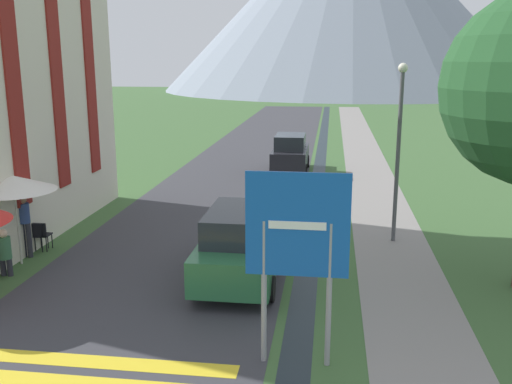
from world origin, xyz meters
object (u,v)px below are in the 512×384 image
(cafe_chair_far_right, at_px, (37,234))
(cafe_umbrella_middle_white, at_px, (14,183))
(road_sign, at_px, (297,242))
(parked_car_far, at_px, (290,153))
(person_seated_near, at_px, (5,250))
(streetlamp, at_px, (399,139))
(parked_car_near, at_px, (242,243))
(person_standing_terrace, at_px, (24,222))
(cafe_chair_far_left, at_px, (41,234))

(cafe_chair_far_right, bearing_deg, cafe_umbrella_middle_white, -88.59)
(road_sign, distance_m, cafe_chair_far_right, 9.46)
(road_sign, xyz_separation_m, parked_car_far, (-1.39, 17.75, -1.40))
(person_seated_near, bearing_deg, parked_car_far, 66.95)
(person_seated_near, xyz_separation_m, streetlamp, (10.03, 4.19, 2.43))
(road_sign, height_order, parked_car_near, road_sign)
(road_sign, distance_m, person_standing_terrace, 9.14)
(road_sign, xyz_separation_m, streetlamp, (2.49, 7.48, 0.80))
(parked_car_far, relative_size, streetlamp, 0.72)
(cafe_umbrella_middle_white, bearing_deg, person_standing_terrace, 102.19)
(cafe_umbrella_middle_white, bearing_deg, parked_car_far, 65.34)
(parked_car_far, xyz_separation_m, cafe_chair_far_right, (-6.31, -12.56, -0.39))
(cafe_umbrella_middle_white, bearing_deg, streetlamp, 18.23)
(person_standing_terrace, xyz_separation_m, streetlamp, (10.23, 2.81, 2.09))
(streetlamp, bearing_deg, cafe_chair_far_right, -167.31)
(parked_car_near, bearing_deg, parked_car_far, 89.15)
(person_standing_terrace, bearing_deg, streetlamp, 15.37)
(parked_car_far, relative_size, cafe_chair_far_right, 4.48)
(parked_car_far, xyz_separation_m, streetlamp, (3.88, -10.27, 2.21))
(parked_car_far, bearing_deg, cafe_chair_far_left, -116.34)
(road_sign, bearing_deg, cafe_umbrella_middle_white, 151.49)
(person_seated_near, relative_size, person_standing_terrace, 0.71)
(person_seated_near, height_order, streetlamp, streetlamp)
(parked_car_near, xyz_separation_m, parked_car_far, (0.21, 13.82, -0.00))
(parked_car_near, bearing_deg, person_seated_near, -173.89)
(road_sign, xyz_separation_m, parked_car_near, (-1.60, 3.93, -1.40))
(person_standing_terrace, bearing_deg, road_sign, -31.07)
(road_sign, bearing_deg, cafe_chair_far_left, 145.45)
(parked_car_far, height_order, cafe_umbrella_middle_white, cafe_umbrella_middle_white)
(parked_car_far, xyz_separation_m, person_standing_terrace, (-6.36, -13.08, 0.11))
(cafe_chair_far_left, relative_size, cafe_umbrella_middle_white, 0.35)
(parked_car_far, relative_size, person_seated_near, 3.09)
(parked_car_far, distance_m, cafe_umbrella_middle_white, 15.02)
(cafe_chair_far_left, distance_m, streetlamp, 10.65)
(road_sign, xyz_separation_m, cafe_umbrella_middle_white, (-7.64, 4.15, -0.09))
(road_sign, relative_size, cafe_chair_far_right, 4.17)
(road_sign, bearing_deg, streetlamp, 71.61)
(cafe_chair_far_right, xyz_separation_m, cafe_chair_far_left, (0.11, 0.04, 0.00))
(parked_car_near, xyz_separation_m, cafe_umbrella_middle_white, (-6.04, 0.22, 1.31))
(parked_car_far, distance_m, cafe_chair_far_right, 14.06)
(cafe_chair_far_left, relative_size, streetlamp, 0.16)
(parked_car_near, relative_size, cafe_chair_far_right, 5.20)
(cafe_chair_far_right, distance_m, person_seated_near, 1.91)
(road_sign, height_order, person_standing_terrace, road_sign)
(parked_car_near, distance_m, cafe_chair_far_right, 6.25)
(parked_car_near, relative_size, cafe_chair_far_left, 5.20)
(cafe_chair_far_left, distance_m, cafe_umbrella_middle_white, 2.02)
(cafe_chair_far_right, xyz_separation_m, person_seated_near, (0.16, -1.90, 0.17))
(parked_car_far, distance_m, person_standing_terrace, 14.54)
(road_sign, bearing_deg, cafe_chair_far_right, 146.04)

